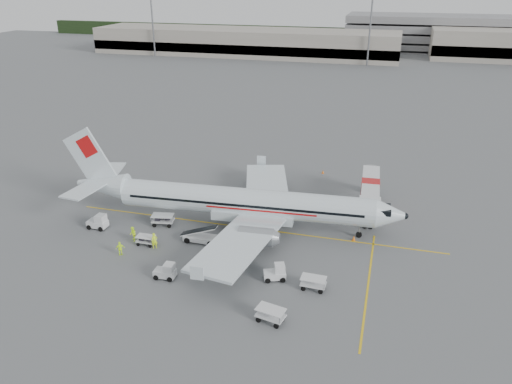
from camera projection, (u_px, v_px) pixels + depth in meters
The scene contains 25 objects.
ground at pixel (251, 228), 58.43m from camera, with size 360.00×360.00×0.00m, color #56595B.
stripe_lead at pixel (251, 228), 58.43m from camera, with size 44.00×0.20×0.01m, color yellow.
stripe_cross at pixel (368, 284), 47.94m from camera, with size 0.20×20.00×0.01m, color yellow.
terminal_west at pixel (244, 42), 181.08m from camera, with size 110.00×22.00×9.00m, color gray, non-canonical shape.
parking_garage at pixel (429, 31), 190.59m from camera, with size 62.00×24.00×14.00m, color slate, non-canonical shape.
treeline at pixel (365, 36), 211.56m from camera, with size 300.00×3.00×6.00m, color black, non-canonical shape.
mast_west at pixel (153, 24), 175.24m from camera, with size 3.20×1.20×22.00m, color slate, non-canonical shape.
mast_center at pixel (370, 30), 156.84m from camera, with size 3.20×1.20×22.00m, color slate, non-canonical shape.
aircraft at pixel (245, 184), 56.73m from camera, with size 38.90×30.49×10.72m, color silver, non-canonical shape.
jet_bridge at pixel (370, 195), 62.39m from camera, with size 2.78×14.81×3.89m, color silver, non-canonical shape.
belt_loader at pixel (201, 231), 54.96m from camera, with size 5.02×1.88×2.72m, color silver, non-canonical shape.
tug_fore at pixel (275, 272), 48.36m from camera, with size 2.13×1.22×1.65m, color silver, non-canonical shape.
tug_mid at pixel (165, 271), 48.64m from camera, with size 2.09×1.20×1.62m, color silver, non-canonical shape.
tug_aft at pixel (97, 221), 58.15m from camera, with size 2.28×1.30×1.76m, color silver, non-canonical shape.
cart_loaded_a at pixel (163, 220), 58.93m from camera, with size 2.55×1.51×1.33m, color silver, non-canonical shape.
cart_loaded_b at pixel (146, 240), 54.72m from camera, with size 2.03×1.20×1.06m, color silver, non-canonical shape.
cart_empty_a at pixel (271, 315), 42.59m from camera, with size 2.45×1.45×1.28m, color silver, non-canonical shape.
cart_empty_b at pixel (313, 283), 46.99m from camera, with size 2.36×1.40×1.23m, color silver, non-canonical shape.
cone_nose at pixel (354, 238), 55.68m from camera, with size 0.37×0.37×0.60m, color orange.
cone_port at pixel (323, 172), 74.31m from camera, with size 0.35×0.35×0.57m, color orange.
cone_stbd at pixel (228, 281), 47.93m from camera, with size 0.36×0.36×0.59m, color orange.
crew_a at pixel (154, 241), 53.85m from camera, with size 0.66×0.43×1.80m, color #C8EF1B.
crew_b at pixel (133, 234), 55.36m from camera, with size 0.83×0.65×1.71m, color #C8EF1B.
crew_c at pixel (226, 243), 53.35m from camera, with size 1.24×0.71×1.92m, color #C8EF1B.
crew_d at pixel (120, 248), 52.58m from camera, with size 0.93×0.39×1.58m, color #C8EF1B.
Camera 1 is at (14.39, -49.74, 27.41)m, focal length 35.00 mm.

